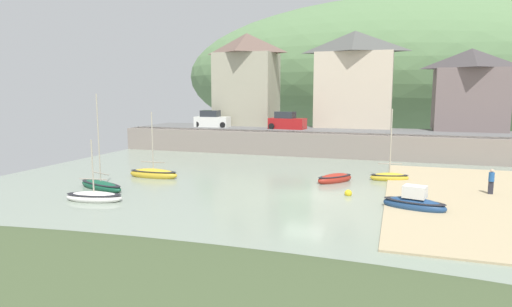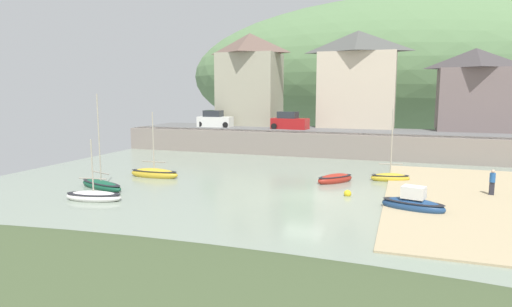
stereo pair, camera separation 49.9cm
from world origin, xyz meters
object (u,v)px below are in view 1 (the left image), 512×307
waterfront_building_right (470,89)px  rowboat_small_beached (101,185)px  parked_car_by_wall (287,122)px  motorboat_with_cabin (389,177)px  person_near_water (491,180)px  waterfront_building_left (247,79)px  mooring_buoy (348,193)px  dinghy_open_wooden (94,197)px  sailboat_blue_trim (153,174)px  parked_car_near_slipway (212,120)px  sailboat_far_left (414,203)px  waterfront_building_centre (354,79)px  sailboat_tall_mast (335,179)px

waterfront_building_right → rowboat_small_beached: 38.87m
waterfront_building_right → parked_car_by_wall: size_ratio=2.04×
motorboat_with_cabin → person_near_water: (6.25, -2.99, 0.70)m
waterfront_building_left → mooring_buoy: (15.43, -24.53, -8.01)m
dinghy_open_wooden → person_near_water: 24.92m
sailboat_blue_trim → parked_car_near_slipway: sailboat_blue_trim is taller
sailboat_far_left → motorboat_with_cabin: (-1.50, 8.12, -0.10)m
waterfront_building_centre → sailboat_blue_trim: 27.59m
parked_car_near_slipway → person_near_water: bearing=-34.6°
motorboat_with_cabin → dinghy_open_wooden: motorboat_with_cabin is taller
waterfront_building_right → motorboat_with_cabin: bearing=-112.2°
rowboat_small_beached → parked_car_near_slipway: bearing=114.1°
waterfront_building_right → person_near_water: (-1.38, -21.71, -5.85)m
waterfront_building_right → sailboat_tall_mast: bearing=-118.9°
person_near_water → mooring_buoy: person_near_water is taller
parked_car_by_wall → sailboat_tall_mast: bearing=-57.8°
dinghy_open_wooden → waterfront_building_left: bearing=82.5°
waterfront_building_centre → person_near_water: 25.30m
parked_car_by_wall → mooring_buoy: (9.08, -20.03, -3.06)m
waterfront_building_centre → parked_car_by_wall: waterfront_building_centre is taller
waterfront_building_left → parked_car_by_wall: 9.22m
parked_car_near_slipway → sailboat_blue_trim: bearing=-82.1°
sailboat_blue_trim → mooring_buoy: (14.98, -1.30, -0.16)m
waterfront_building_centre → waterfront_building_right: size_ratio=1.27×
waterfront_building_centre → waterfront_building_left: bearing=-180.0°
waterfront_building_left → motorboat_with_cabin: (17.83, -18.72, -7.87)m
motorboat_with_cabin → parked_car_near_slipway: 25.27m
parked_car_near_slipway → person_near_water: parked_car_near_slipway is taller
parked_car_by_wall → person_near_water: (17.73, -17.21, -2.22)m
motorboat_with_cabin → parked_car_by_wall: motorboat_with_cabin is taller
person_near_water → sailboat_tall_mast: bearing=174.0°
sailboat_far_left → sailboat_tall_mast: sailboat_far_left is taller
person_near_water → waterfront_building_left: bearing=138.0°
dinghy_open_wooden → person_near_water: bearing=12.0°
waterfront_building_right → parked_car_near_slipway: 28.89m
dinghy_open_wooden → waterfront_building_right: bearing=42.2°
waterfront_building_centre → motorboat_with_cabin: size_ratio=2.01×
waterfront_building_centre → dinghy_open_wooden: bearing=-111.9°
sailboat_blue_trim → sailboat_far_left: sailboat_blue_trim is taller
parked_car_by_wall → rowboat_small_beached: bearing=-100.3°
mooring_buoy → motorboat_with_cabin: bearing=67.6°
sailboat_blue_trim → dinghy_open_wooden: (0.40, -7.46, -0.06)m
sailboat_blue_trim → sailboat_tall_mast: size_ratio=1.74×
rowboat_small_beached → parked_car_by_wall: 24.63m
sailboat_far_left → dinghy_open_wooden: size_ratio=0.95×
rowboat_small_beached → person_near_water: (24.89, 6.17, 0.71)m
motorboat_with_cabin → sailboat_blue_trim: bearing=-177.5°
waterfront_building_left → sailboat_tall_mast: waterfront_building_left is taller
rowboat_small_beached → person_near_water: size_ratio=4.08×
rowboat_small_beached → waterfront_building_centre: bearing=82.5°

